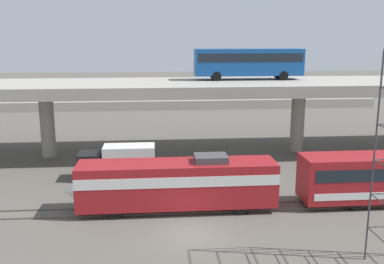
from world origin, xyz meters
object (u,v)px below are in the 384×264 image
object	(u,v)px
parked_car_1	(131,94)
parked_car_3	(187,90)
train_locomotive	(167,182)
service_truck_west	(120,161)
parked_car_2	(129,90)
transit_bus_on_overpass	(248,61)
parked_car_0	(258,90)
parked_car_4	(120,92)
parked_car_5	(234,92)

from	to	relation	value
parked_car_1	parked_car_3	distance (m)	11.30
train_locomotive	service_truck_west	bearing A→B (deg)	-62.48
parked_car_1	parked_car_2	xyz separation A→B (m)	(-0.75, 5.38, -0.00)
train_locomotive	transit_bus_on_overpass	world-z (taller)	transit_bus_on_overpass
train_locomotive	parked_car_0	size ratio (longest dim) A/B	3.72
service_truck_west	parked_car_1	size ratio (longest dim) A/B	1.46
transit_bus_on_overpass	parked_car_3	bearing A→B (deg)	-83.09
service_truck_west	train_locomotive	bearing A→B (deg)	117.52
transit_bus_on_overpass	parked_car_1	xyz separation A→B (m)	(-14.67, 31.03, -7.57)
parked_car_1	parked_car_2	size ratio (longest dim) A/B	1.07
parked_car_4	parked_car_5	bearing A→B (deg)	-4.23
service_truck_west	parked_car_3	bearing A→B (deg)	-101.68
parked_car_4	service_truck_west	bearing A→B (deg)	-85.79
train_locomotive	parked_car_0	world-z (taller)	train_locomotive
parked_car_0	parked_car_3	world-z (taller)	same
service_truck_west	parked_car_4	world-z (taller)	parked_car_4
transit_bus_on_overpass	parked_car_5	bearing A→B (deg)	-97.75
transit_bus_on_overpass	parked_car_5	distance (m)	33.36
service_truck_west	parked_car_1	bearing A→B (deg)	-88.68
parked_car_0	parked_car_5	bearing A→B (deg)	-148.25
parked_car_1	parked_car_5	distance (m)	19.08
train_locomotive	parked_car_3	bearing A→B (deg)	-95.69
service_truck_west	parked_car_5	size ratio (longest dim) A/B	1.65
transit_bus_on_overpass	parked_car_3	world-z (taller)	transit_bus_on_overpass
parked_car_3	parked_car_4	bearing A→B (deg)	8.11
parked_car_3	parked_car_4	size ratio (longest dim) A/B	1.02
transit_bus_on_overpass	service_truck_west	bearing A→B (deg)	36.00
parked_car_1	parked_car_5	size ratio (longest dim) A/B	1.13
parked_car_2	service_truck_west	bearing A→B (deg)	92.10
train_locomotive	transit_bus_on_overpass	xyz separation A→B (m)	(9.63, 17.83, 7.75)
train_locomotive	parked_car_1	size ratio (longest dim) A/B	3.33
service_truck_west	parked_car_2	size ratio (longest dim) A/B	1.57
parked_car_2	parked_car_5	size ratio (longest dim) A/B	1.05
train_locomotive	parked_car_3	xyz separation A→B (m)	(5.32, 53.39, 0.17)
service_truck_west	parked_car_5	bearing A→B (deg)	-113.24
transit_bus_on_overpass	parked_car_5	xyz separation A→B (m)	(4.38, 32.19, -7.58)
parked_car_1	parked_car_5	bearing A→B (deg)	3.48
service_truck_west	parked_car_0	world-z (taller)	parked_car_0
service_truck_west	parked_car_1	world-z (taller)	parked_car_1
train_locomotive	service_truck_west	world-z (taller)	train_locomotive
train_locomotive	transit_bus_on_overpass	bearing A→B (deg)	-118.37
parked_car_4	parked_car_1	bearing A→B (deg)	-50.22
parked_car_5	parked_car_4	bearing A→B (deg)	-4.23
parked_car_1	parked_car_4	distance (m)	3.56
train_locomotive	parked_car_3	size ratio (longest dim) A/B	3.48
parked_car_0	transit_bus_on_overpass	bearing A→B (deg)	-105.21
train_locomotive	transit_bus_on_overpass	size ratio (longest dim) A/B	1.29
train_locomotive	transit_bus_on_overpass	distance (m)	21.69
train_locomotive	parked_car_2	world-z (taller)	train_locomotive
parked_car_2	parked_car_3	bearing A→B (deg)	175.67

